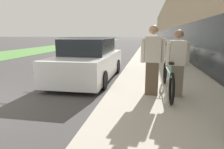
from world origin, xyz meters
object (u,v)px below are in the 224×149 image
object	(u,v)px
person_rider	(177,64)
person_bystander	(152,61)
bike_rack_hoop	(180,58)
cruiser_bike_middle	(177,54)
parked_sedan_curbside	(89,61)
tandem_bicycle	(168,78)
cruiser_bike_nearest	(179,57)

from	to	relation	value
person_rider	person_bystander	world-z (taller)	person_bystander
person_rider	bike_rack_hoop	size ratio (longest dim) A/B	1.97
person_rider	cruiser_bike_middle	world-z (taller)	person_rider
person_rider	parked_sedan_curbside	xyz separation A→B (m)	(-2.93, 2.12, -0.27)
cruiser_bike_middle	tandem_bicycle	bearing A→B (deg)	-99.07
person_rider	cruiser_bike_middle	xyz separation A→B (m)	(1.01, 7.72, -0.47)
person_bystander	bike_rack_hoop	size ratio (longest dim) A/B	2.11
cruiser_bike_nearest	cruiser_bike_middle	distance (m)	2.05
cruiser_bike_middle	person_bystander	bearing A→B (deg)	-101.87
person_rider	cruiser_bike_nearest	xyz separation A→B (m)	(0.83, 5.68, -0.47)
parked_sedan_curbside	cruiser_bike_nearest	bearing A→B (deg)	43.39
tandem_bicycle	person_rider	size ratio (longest dim) A/B	1.63
person_rider	cruiser_bike_nearest	bearing A→B (deg)	81.69
bike_rack_hoop	parked_sedan_curbside	xyz separation A→B (m)	(-3.58, -1.98, 0.05)
person_bystander	tandem_bicycle	bearing A→B (deg)	33.55
cruiser_bike_middle	parked_sedan_curbside	xyz separation A→B (m)	(-3.94, -5.60, 0.20)
person_rider	parked_sedan_curbside	bearing A→B (deg)	144.07
person_rider	tandem_bicycle	bearing A→B (deg)	116.26
tandem_bicycle	cruiser_bike_nearest	bearing A→B (deg)	79.36
person_bystander	cruiser_bike_middle	size ratio (longest dim) A/B	0.99
person_bystander	cruiser_bike_nearest	xyz separation A→B (m)	(1.44, 5.62, -0.53)
person_bystander	parked_sedan_curbside	size ratio (longest dim) A/B	0.39
tandem_bicycle	parked_sedan_curbside	size ratio (longest dim) A/B	0.59
bike_rack_hoop	cruiser_bike_nearest	world-z (taller)	cruiser_bike_nearest
bike_rack_hoop	parked_sedan_curbside	bearing A→B (deg)	-151.05
bike_rack_hoop	cruiser_bike_nearest	size ratio (longest dim) A/B	0.50
cruiser_bike_nearest	person_bystander	bearing A→B (deg)	-104.33
cruiser_bike_nearest	parked_sedan_curbside	bearing A→B (deg)	-136.61
tandem_bicycle	cruiser_bike_nearest	world-z (taller)	tandem_bicycle
person_bystander	cruiser_bike_middle	xyz separation A→B (m)	(1.61, 7.67, -0.53)
tandem_bicycle	person_bystander	xyz separation A→B (m)	(-0.43, -0.29, 0.51)
person_rider	person_bystander	xyz separation A→B (m)	(-0.61, 0.06, 0.06)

